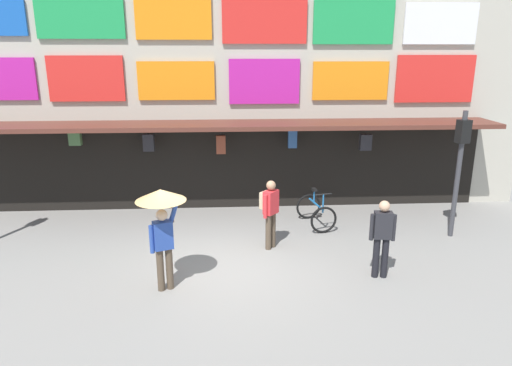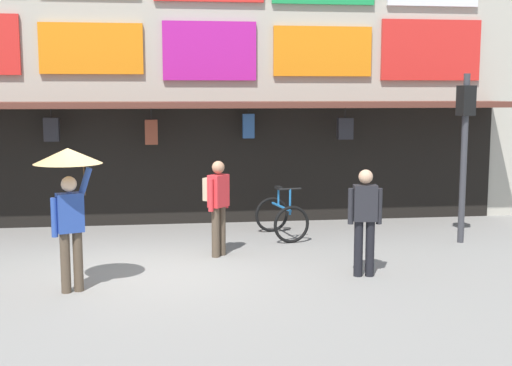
{
  "view_description": "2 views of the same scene",
  "coord_description": "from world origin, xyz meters",
  "px_view_note": "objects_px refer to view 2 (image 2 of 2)",
  "views": [
    {
      "loc": [
        0.21,
        -9.29,
        4.6
      ],
      "look_at": [
        0.82,
        1.04,
        1.6
      ],
      "focal_mm": 32.4,
      "sensor_mm": 36.0,
      "label": 1
    },
    {
      "loc": [
        0.28,
        -10.65,
        2.86
      ],
      "look_at": [
        1.83,
        0.99,
        1.27
      ],
      "focal_mm": 47.4,
      "sensor_mm": 36.0,
      "label": 2
    }
  ],
  "objects_px": {
    "pedestrian_in_yellow": "(365,217)",
    "bicycle_parked": "(281,218)",
    "traffic_light_far": "(465,131)",
    "pedestrian_with_umbrella": "(69,179)",
    "pedestrian_in_blue": "(217,201)"
  },
  "relations": [
    {
      "from": "traffic_light_far",
      "to": "bicycle_parked",
      "type": "xyz_separation_m",
      "value": [
        -3.32,
        0.9,
        -1.75
      ]
    },
    {
      "from": "traffic_light_far",
      "to": "pedestrian_with_umbrella",
      "type": "distance_m",
      "value": 7.34
    },
    {
      "from": "traffic_light_far",
      "to": "pedestrian_with_umbrella",
      "type": "bearing_deg",
      "value": -161.28
    },
    {
      "from": "bicycle_parked",
      "to": "pedestrian_in_yellow",
      "type": "distance_m",
      "value": 3.14
    },
    {
      "from": "bicycle_parked",
      "to": "pedestrian_in_yellow",
      "type": "xyz_separation_m",
      "value": [
        0.8,
        -2.98,
        0.55
      ]
    },
    {
      "from": "pedestrian_with_umbrella",
      "to": "bicycle_parked",
      "type": "bearing_deg",
      "value": 41.99
    },
    {
      "from": "traffic_light_far",
      "to": "pedestrian_in_yellow",
      "type": "height_order",
      "value": "traffic_light_far"
    },
    {
      "from": "bicycle_parked",
      "to": "pedestrian_in_blue",
      "type": "distance_m",
      "value": 2.02
    },
    {
      "from": "pedestrian_in_blue",
      "to": "pedestrian_with_umbrella",
      "type": "bearing_deg",
      "value": -139.98
    },
    {
      "from": "bicycle_parked",
      "to": "pedestrian_in_blue",
      "type": "height_order",
      "value": "pedestrian_in_blue"
    },
    {
      "from": "pedestrian_in_blue",
      "to": "traffic_light_far",
      "type": "bearing_deg",
      "value": 5.71
    },
    {
      "from": "pedestrian_in_yellow",
      "to": "pedestrian_with_umbrella",
      "type": "bearing_deg",
      "value": -176.59
    },
    {
      "from": "traffic_light_far",
      "to": "pedestrian_with_umbrella",
      "type": "xyz_separation_m",
      "value": [
        -6.93,
        -2.35,
        -0.5
      ]
    },
    {
      "from": "pedestrian_in_yellow",
      "to": "bicycle_parked",
      "type": "bearing_deg",
      "value": 104.95
    },
    {
      "from": "bicycle_parked",
      "to": "traffic_light_far",
      "type": "bearing_deg",
      "value": -15.11
    }
  ]
}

